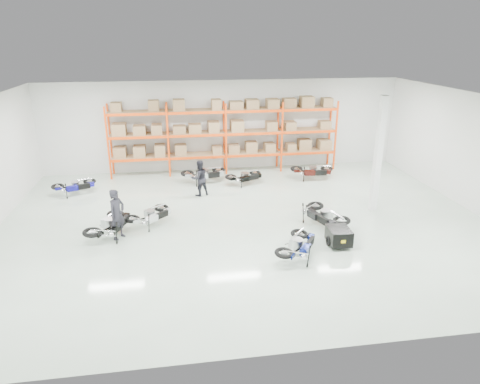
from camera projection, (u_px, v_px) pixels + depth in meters
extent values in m
plane|color=silver|center=(246.00, 223.00, 15.91)|extent=(18.00, 18.00, 0.00)
plane|color=white|center=(247.00, 100.00, 14.35)|extent=(18.00, 18.00, 0.00)
plane|color=silver|center=(224.00, 126.00, 21.62)|extent=(18.00, 0.00, 18.00)
plane|color=silver|center=(303.00, 262.00, 8.64)|extent=(18.00, 0.00, 18.00)
plane|color=silver|center=(477.00, 155.00, 16.40)|extent=(0.00, 14.00, 14.00)
cube|color=#FF490D|center=(108.00, 144.00, 20.08)|extent=(0.08, 0.08, 3.50)
cube|color=#FF490D|center=(110.00, 140.00, 20.91)|extent=(0.08, 0.08, 3.50)
cube|color=#FF490D|center=(168.00, 142.00, 20.47)|extent=(0.08, 0.08, 3.50)
cube|color=#FF490D|center=(168.00, 138.00, 21.31)|extent=(0.08, 0.08, 3.50)
cube|color=#FF490D|center=(226.00, 140.00, 20.87)|extent=(0.08, 0.08, 3.50)
cube|color=#FF490D|center=(224.00, 136.00, 21.70)|extent=(0.08, 0.08, 3.50)
cube|color=#FF490D|center=(282.00, 138.00, 21.26)|extent=(0.08, 0.08, 3.50)
cube|color=#FF490D|center=(278.00, 134.00, 22.10)|extent=(0.08, 0.08, 3.50)
cube|color=#FF490D|center=(336.00, 136.00, 21.66)|extent=(0.08, 0.08, 3.50)
cube|color=#FF490D|center=(330.00, 132.00, 22.50)|extent=(0.08, 0.08, 3.50)
cube|color=#FF490D|center=(140.00, 160.00, 20.57)|extent=(2.70, 0.08, 0.12)
cube|color=#FF490D|center=(141.00, 155.00, 21.40)|extent=(2.70, 0.08, 0.12)
cube|color=#A47E54|center=(140.00, 156.00, 20.96)|extent=(2.68, 0.88, 0.02)
cube|color=#A47E54|center=(140.00, 152.00, 20.88)|extent=(2.40, 0.70, 0.44)
cube|color=#FF490D|center=(198.00, 158.00, 20.96)|extent=(2.70, 0.08, 0.12)
cube|color=#FF490D|center=(197.00, 153.00, 21.80)|extent=(2.70, 0.08, 0.12)
cube|color=#A47E54|center=(197.00, 154.00, 21.36)|extent=(2.68, 0.88, 0.02)
cube|color=#A47E54|center=(197.00, 150.00, 21.28)|extent=(2.40, 0.70, 0.44)
cube|color=#FF490D|center=(254.00, 155.00, 21.36)|extent=(2.70, 0.08, 0.12)
cube|color=#FF490D|center=(251.00, 151.00, 22.20)|extent=(2.70, 0.08, 0.12)
cube|color=#A47E54|center=(252.00, 152.00, 21.75)|extent=(2.68, 0.88, 0.02)
cube|color=#A47E54|center=(253.00, 147.00, 21.67)|extent=(2.40, 0.70, 0.44)
cube|color=#FF490D|center=(308.00, 153.00, 21.76)|extent=(2.70, 0.08, 0.12)
cube|color=#FF490D|center=(303.00, 149.00, 22.59)|extent=(2.70, 0.08, 0.12)
cube|color=#A47E54|center=(306.00, 150.00, 22.15)|extent=(2.68, 0.88, 0.02)
cube|color=#A47E54|center=(306.00, 145.00, 22.07)|extent=(2.40, 0.70, 0.44)
cube|color=#FF490D|center=(138.00, 138.00, 20.19)|extent=(2.70, 0.08, 0.12)
cube|color=#FF490D|center=(139.00, 134.00, 21.02)|extent=(2.70, 0.08, 0.12)
cube|color=#A47E54|center=(138.00, 134.00, 20.58)|extent=(2.68, 0.88, 0.02)
cube|color=#A47E54|center=(138.00, 129.00, 20.50)|extent=(2.40, 0.70, 0.44)
cube|color=#FF490D|center=(197.00, 136.00, 20.58)|extent=(2.70, 0.08, 0.12)
cube|color=#FF490D|center=(196.00, 132.00, 21.42)|extent=(2.70, 0.08, 0.12)
cube|color=#A47E54|center=(197.00, 132.00, 20.98)|extent=(2.68, 0.88, 0.02)
cube|color=#A47E54|center=(196.00, 128.00, 20.90)|extent=(2.40, 0.70, 0.44)
cube|color=#FF490D|center=(254.00, 134.00, 20.98)|extent=(2.70, 0.08, 0.12)
cube|color=#FF490D|center=(251.00, 130.00, 21.82)|extent=(2.70, 0.08, 0.12)
cube|color=#A47E54|center=(253.00, 131.00, 21.37)|extent=(2.68, 0.88, 0.02)
cube|color=#A47E54|center=(253.00, 126.00, 21.29)|extent=(2.40, 0.70, 0.44)
cube|color=#FF490D|center=(309.00, 132.00, 21.38)|extent=(2.70, 0.08, 0.12)
cube|color=#FF490D|center=(304.00, 128.00, 22.21)|extent=(2.70, 0.08, 0.12)
cube|color=#A47E54|center=(307.00, 129.00, 21.77)|extent=(2.68, 0.88, 0.02)
cube|color=#A47E54|center=(307.00, 124.00, 21.69)|extent=(2.40, 0.70, 0.44)
cube|color=#FF490D|center=(136.00, 114.00, 19.81)|extent=(2.70, 0.08, 0.12)
cube|color=#FF490D|center=(137.00, 111.00, 20.64)|extent=(2.70, 0.08, 0.12)
cube|color=#A47E54|center=(137.00, 111.00, 20.20)|extent=(2.68, 0.88, 0.02)
cube|color=#A47E54|center=(136.00, 106.00, 20.12)|extent=(2.40, 0.70, 0.44)
cube|color=#FF490D|center=(196.00, 113.00, 20.20)|extent=(2.70, 0.08, 0.12)
cube|color=#FF490D|center=(195.00, 110.00, 21.04)|extent=(2.70, 0.08, 0.12)
cube|color=#A47E54|center=(196.00, 110.00, 20.60)|extent=(2.68, 0.88, 0.02)
cube|color=#A47E54|center=(196.00, 105.00, 20.52)|extent=(2.40, 0.70, 0.44)
cube|color=#FF490D|center=(255.00, 111.00, 20.60)|extent=(2.70, 0.08, 0.12)
cube|color=#FF490D|center=(251.00, 108.00, 21.43)|extent=(2.70, 0.08, 0.12)
cube|color=#A47E54|center=(253.00, 108.00, 20.99)|extent=(2.68, 0.88, 0.02)
cube|color=#A47E54|center=(253.00, 104.00, 20.91)|extent=(2.40, 0.70, 0.44)
cube|color=#FF490D|center=(311.00, 110.00, 21.00)|extent=(2.70, 0.08, 0.12)
cube|color=#FF490D|center=(305.00, 107.00, 21.83)|extent=(2.70, 0.08, 0.12)
cube|color=#A47E54|center=(308.00, 107.00, 21.39)|extent=(2.68, 0.88, 0.02)
cube|color=#A47E54|center=(308.00, 102.00, 21.31)|extent=(2.40, 0.70, 0.44)
cube|color=white|center=(378.00, 155.00, 16.33)|extent=(0.25, 0.25, 4.50)
cube|color=black|center=(339.00, 236.00, 14.04)|extent=(0.73, 0.91, 0.51)
cube|color=yellow|center=(344.00, 242.00, 13.63)|extent=(0.15, 0.02, 0.10)
torus|color=black|center=(328.00, 241.00, 14.05)|extent=(0.07, 0.35, 0.35)
torus|color=black|center=(349.00, 240.00, 14.15)|extent=(0.07, 0.35, 0.35)
cylinder|color=black|center=(333.00, 227.00, 14.58)|extent=(0.07, 0.83, 0.04)
imported|color=#222129|center=(117.00, 214.00, 14.41)|extent=(0.72, 0.77, 1.76)
imported|color=black|center=(199.00, 178.00, 18.36)|extent=(0.92, 0.82, 1.57)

